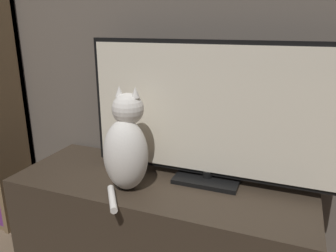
{
  "coord_description": "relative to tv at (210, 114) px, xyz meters",
  "views": [
    {
      "loc": [
        0.52,
        -0.31,
        1.21
      ],
      "look_at": [
        0.04,
        0.91,
        0.8
      ],
      "focal_mm": 35.0,
      "sensor_mm": 36.0,
      "label": 1
    }
  ],
  "objects": [
    {
      "name": "wall_back",
      "position": [
        -0.2,
        0.21,
        0.46
      ],
      "size": [
        4.8,
        0.05,
        2.6
      ],
      "color": "#60564C",
      "rests_on": "ground_plane"
    },
    {
      "name": "tv_stand",
      "position": [
        -0.2,
        -0.09,
        -0.58
      ],
      "size": [
        1.35,
        0.51,
        0.53
      ],
      "color": "#33281E",
      "rests_on": "ground_plane"
    },
    {
      "name": "cat",
      "position": [
        -0.31,
        -0.19,
        -0.13
      ],
      "size": [
        0.19,
        0.31,
        0.44
      ],
      "rotation": [
        0.0,
        0.0,
        0.01
      ],
      "color": "silver",
      "rests_on": "tv_stand"
    },
    {
      "name": "tv",
      "position": [
        0.0,
        0.0,
        0.0
      ],
      "size": [
        1.11,
        0.17,
        0.62
      ],
      "color": "black",
      "rests_on": "tv_stand"
    }
  ]
}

